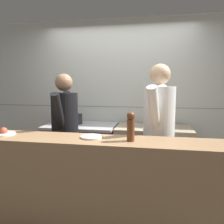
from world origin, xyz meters
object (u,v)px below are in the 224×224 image
at_px(stock_pot, 75,118).
at_px(chef_sous, 159,132).
at_px(oven_range, 82,152).
at_px(chefs_knife, 135,127).
at_px(plated_dish_appetiser, 92,137).
at_px(plated_dish_main, 4,133).
at_px(pepper_mill, 131,126).
at_px(chef_head_cook, 65,131).

distance_m(stock_pot, chef_sous, 1.51).
xyz_separation_m(oven_range, chefs_knife, (0.87, -0.10, 0.45)).
height_order(oven_range, plated_dish_appetiser, plated_dish_appetiser).
bearing_deg(oven_range, plated_dish_main, -109.69).
relative_size(chefs_knife, chef_sous, 0.18).
relative_size(chefs_knife, pepper_mill, 1.13).
distance_m(pepper_mill, chef_sous, 0.63).
relative_size(oven_range, chef_head_cook, 0.66).
distance_m(plated_dish_appetiser, chef_sous, 0.83).
distance_m(oven_range, pepper_mill, 1.71).
relative_size(stock_pot, pepper_mill, 0.84).
bearing_deg(chefs_knife, chef_head_cook, -146.91).
bearing_deg(stock_pot, plated_dish_appetiser, -63.34).
distance_m(chefs_knife, pepper_mill, 1.19).
bearing_deg(plated_dish_appetiser, plated_dish_main, -177.43).
bearing_deg(chef_sous, plated_dish_appetiser, -128.43).
xyz_separation_m(oven_range, plated_dish_main, (-0.44, -1.24, 0.57)).
bearing_deg(chef_sous, oven_range, 164.96).
bearing_deg(plated_dish_main, stock_pot, 75.44).
bearing_deg(plated_dish_appetiser, oven_range, 113.23).
height_order(plated_dish_main, plated_dish_appetiser, plated_dish_main).
xyz_separation_m(stock_pot, chef_head_cook, (0.12, -0.70, -0.06)).
height_order(oven_range, chefs_knife, chefs_knife).
relative_size(plated_dish_appetiser, pepper_mill, 0.79).
xyz_separation_m(plated_dish_main, pepper_mill, (1.36, -0.02, 0.13)).
relative_size(stock_pot, chef_sous, 0.14).
bearing_deg(chef_head_cook, plated_dish_appetiser, -49.96).
bearing_deg(stock_pot, chef_head_cook, -80.63).
bearing_deg(chef_sous, pepper_mill, -100.81).
height_order(plated_dish_appetiser, chef_sous, chef_sous).
bearing_deg(chefs_knife, plated_dish_appetiser, -107.86).
distance_m(pepper_mill, chef_head_cook, 1.11).
xyz_separation_m(plated_dish_appetiser, pepper_mill, (0.40, -0.06, 0.14)).
bearing_deg(pepper_mill, stock_pot, 128.08).
xyz_separation_m(chef_head_cook, chef_sous, (1.18, -0.06, 0.05)).
xyz_separation_m(plated_dish_appetiser, chef_sous, (0.67, 0.48, -0.03)).
relative_size(plated_dish_main, chef_sous, 0.13).
bearing_deg(plated_dish_main, chef_head_cook, 52.33).
bearing_deg(pepper_mill, plated_dish_appetiser, 171.19).
xyz_separation_m(plated_dish_main, chef_head_cook, (0.45, 0.58, -0.09)).
bearing_deg(chef_sous, chefs_knife, 133.18).
relative_size(oven_range, plated_dish_appetiser, 4.94).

